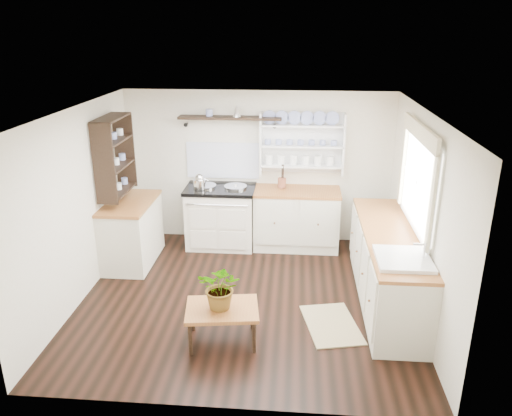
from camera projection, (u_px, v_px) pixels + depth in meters
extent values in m
cube|color=black|center=(246.00, 298.00, 6.18)|extent=(4.00, 3.80, 0.01)
cube|color=beige|center=(258.00, 167.00, 7.56)|extent=(4.00, 0.02, 2.30)
cube|color=beige|center=(421.00, 216.00, 5.63)|extent=(0.02, 3.80, 2.30)
cube|color=beige|center=(79.00, 206.00, 5.94)|extent=(0.02, 3.80, 2.30)
cube|color=white|center=(244.00, 112.00, 5.39)|extent=(4.00, 3.80, 0.01)
cube|color=white|center=(418.00, 183.00, 5.65)|extent=(0.04, 1.40, 1.00)
cube|color=white|center=(416.00, 183.00, 5.66)|extent=(0.02, 1.50, 1.10)
cube|color=beige|center=(420.00, 132.00, 5.46)|extent=(0.04, 1.55, 0.18)
cube|color=white|center=(221.00, 218.00, 7.54)|extent=(0.99, 0.64, 0.87)
cube|color=black|center=(220.00, 189.00, 7.38)|extent=(1.03, 0.68, 0.05)
cylinder|color=silver|center=(205.00, 186.00, 7.39)|extent=(0.34, 0.34, 0.03)
cylinder|color=silver|center=(235.00, 187.00, 7.35)|extent=(0.34, 0.34, 0.03)
cylinder|color=silver|center=(217.00, 205.00, 7.09)|extent=(0.89, 0.02, 0.02)
cube|color=beige|center=(296.00, 219.00, 7.48)|extent=(1.25, 0.60, 0.88)
cube|color=brown|center=(297.00, 191.00, 7.33)|extent=(1.27, 0.63, 0.04)
cube|color=beige|center=(387.00, 268.00, 5.99)|extent=(0.60, 2.40, 0.88)
cube|color=brown|center=(390.00, 234.00, 5.84)|extent=(0.62, 2.43, 0.04)
cube|color=white|center=(402.00, 269.00, 5.17)|extent=(0.55, 0.60, 0.28)
cylinder|color=silver|center=(424.00, 253.00, 5.08)|extent=(0.02, 0.02, 0.22)
cube|color=beige|center=(132.00, 232.00, 7.00)|extent=(0.60, 1.10, 0.88)
cube|color=brown|center=(129.00, 203.00, 6.85)|extent=(0.62, 1.13, 0.04)
cube|color=white|center=(302.00, 143.00, 7.36)|extent=(1.20, 0.03, 0.90)
cube|color=white|center=(302.00, 144.00, 7.27)|extent=(1.20, 0.22, 0.02)
cylinder|color=navy|center=(302.00, 125.00, 7.19)|extent=(0.20, 0.02, 0.20)
cube|color=black|center=(230.00, 118.00, 7.21)|extent=(1.50, 0.24, 0.04)
cone|color=black|center=(187.00, 124.00, 7.36)|extent=(0.06, 0.20, 0.06)
cone|color=black|center=(275.00, 125.00, 7.26)|extent=(0.06, 0.20, 0.06)
cube|color=black|center=(115.00, 155.00, 6.63)|extent=(0.28, 0.80, 1.05)
cylinder|color=brown|center=(282.00, 183.00, 7.39)|extent=(0.12, 0.12, 0.14)
cube|color=brown|center=(222.00, 309.00, 5.21)|extent=(0.82, 0.63, 0.04)
cylinder|color=black|center=(190.00, 339.00, 5.06)|extent=(0.04, 0.04, 0.37)
cylinder|color=black|center=(193.00, 316.00, 5.47)|extent=(0.04, 0.04, 0.37)
cylinder|color=black|center=(254.00, 337.00, 5.09)|extent=(0.04, 0.04, 0.37)
cylinder|color=black|center=(252.00, 314.00, 5.50)|extent=(0.04, 0.04, 0.37)
imported|color=#3F7233|center=(221.00, 287.00, 5.12)|extent=(0.51, 0.46, 0.49)
cube|color=#937C56|center=(331.00, 325.00, 5.62)|extent=(0.72, 0.95, 0.02)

